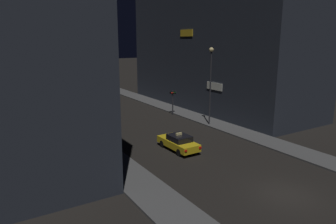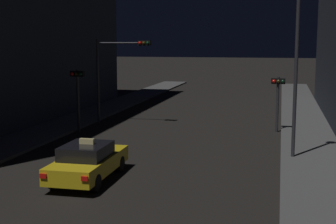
{
  "view_description": "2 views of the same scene",
  "coord_description": "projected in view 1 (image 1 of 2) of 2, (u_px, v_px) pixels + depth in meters",
  "views": [
    {
      "loc": [
        -15.96,
        -11.45,
        9.6
      ],
      "look_at": [
        0.69,
        15.45,
        2.31
      ],
      "focal_mm": 33.27,
      "sensor_mm": 36.0,
      "label": 1
    },
    {
      "loc": [
        5.78,
        -6.07,
        5.25
      ],
      "look_at": [
        0.67,
        15.66,
        1.95
      ],
      "focal_mm": 51.49,
      "sensor_mm": 36.0,
      "label": 2
    }
  ],
  "objects": [
    {
      "name": "street_lamp_near_block",
      "position": [
        211.0,
        74.0,
        34.7
      ],
      "size": [
        0.52,
        0.52,
        8.71
      ],
      "color": "#2D2D33",
      "rests_on": "sidewalk_right"
    },
    {
      "name": "ground_plane",
      "position": [
        286.0,
        195.0,
        19.83
      ],
      "size": [
        300.0,
        300.0,
        0.0
      ],
      "primitive_type": "plane",
      "color": "black"
    },
    {
      "name": "sidewalk_left",
      "position": [
        66.0,
        121.0,
        37.48
      ],
      "size": [
        2.89,
        55.71,
        0.15
      ],
      "primitive_type": "cube",
      "color": "#4C4C4C",
      "rests_on": "ground_plane"
    },
    {
      "name": "traffic_light_right_kerb",
      "position": [
        173.0,
        97.0,
        40.61
      ],
      "size": [
        0.8,
        0.42,
        3.22
      ],
      "color": "#2D2D33",
      "rests_on": "ground_plane"
    },
    {
      "name": "taxi",
      "position": [
        178.0,
        142.0,
        27.76
      ],
      "size": [
        1.87,
        4.47,
        1.62
      ],
      "color": "yellow",
      "rests_on": "ground_plane"
    },
    {
      "name": "sidewalk_right",
      "position": [
        169.0,
        108.0,
        44.99
      ],
      "size": [
        2.89,
        55.71,
        0.15
      ],
      "primitive_type": "cube",
      "color": "#4C4C4C",
      "rests_on": "ground_plane"
    },
    {
      "name": "traffic_light_left_kerb",
      "position": [
        96.0,
        109.0,
        32.62
      ],
      "size": [
        0.8,
        0.42,
        3.64
      ],
      "color": "#2D2D33",
      "rests_on": "ground_plane"
    },
    {
      "name": "sign_pole_left",
      "position": [
        118.0,
        132.0,
        25.7
      ],
      "size": [
        0.61,
        0.1,
        3.73
      ],
      "color": "#2D2D33",
      "rests_on": "sidewalk_left"
    },
    {
      "name": "traffic_light_overhead",
      "position": [
        97.0,
        92.0,
        35.65
      ],
      "size": [
        3.59,
        0.42,
        5.38
      ],
      "color": "#2D2D33",
      "rests_on": "ground_plane"
    },
    {
      "name": "building_facade_right",
      "position": [
        217.0,
        27.0,
        44.12
      ],
      "size": [
        10.62,
        30.54,
        22.99
      ],
      "color": "#282D38",
      "rests_on": "ground_plane"
    }
  ]
}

